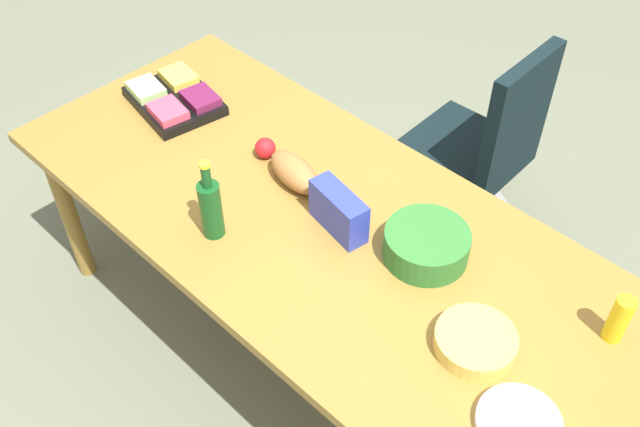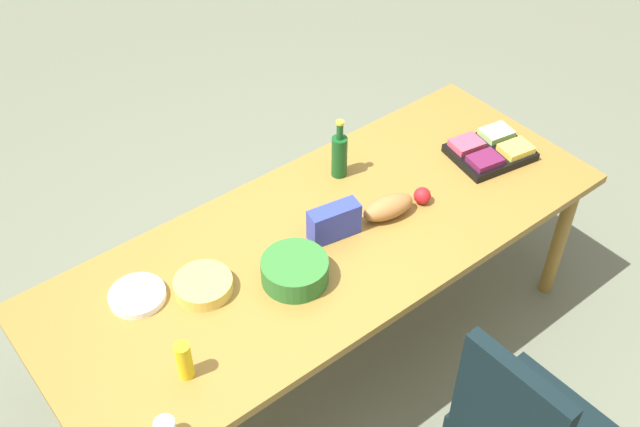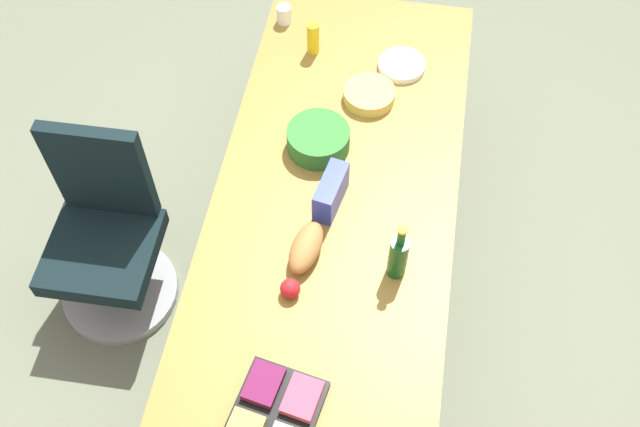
{
  "view_description": "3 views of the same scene",
  "coord_description": "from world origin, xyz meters",
  "px_view_note": "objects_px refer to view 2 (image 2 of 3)",
  "views": [
    {
      "loc": [
        1.07,
        -1.2,
        2.47
      ],
      "look_at": [
        -0.04,
        -0.05,
        0.89
      ],
      "focal_mm": 40.17,
      "sensor_mm": 36.0,
      "label": 1
    },
    {
      "loc": [
        1.43,
        1.75,
        2.99
      ],
      "look_at": [
        -0.02,
        -0.07,
        0.86
      ],
      "focal_mm": 42.1,
      "sensor_mm": 36.0,
      "label": 2
    },
    {
      "loc": [
        -1.71,
        -0.24,
        3.22
      ],
      "look_at": [
        -0.14,
        0.04,
        0.87
      ],
      "focal_mm": 41.04,
      "sensor_mm": 36.0,
      "label": 3
    }
  ],
  "objects_px": {
    "chip_bowl": "(203,285)",
    "apple_red": "(422,196)",
    "wine_bottle": "(339,155)",
    "chip_bag_blue": "(334,222)",
    "mustard_bottle": "(184,361)",
    "paper_plate_stack": "(137,296)",
    "salad_bowl": "(295,271)",
    "bread_loaf": "(388,207)",
    "conference_table": "(327,248)",
    "fruit_platter": "(490,150)"
  },
  "relations": [
    {
      "from": "chip_bowl",
      "to": "apple_red",
      "type": "height_order",
      "value": "apple_red"
    },
    {
      "from": "chip_bowl",
      "to": "wine_bottle",
      "type": "bearing_deg",
      "value": -165.8
    },
    {
      "from": "chip_bag_blue",
      "to": "mustard_bottle",
      "type": "xyz_separation_m",
      "value": [
        0.85,
        0.22,
        0.01
      ]
    },
    {
      "from": "paper_plate_stack",
      "to": "apple_red",
      "type": "height_order",
      "value": "apple_red"
    },
    {
      "from": "chip_bag_blue",
      "to": "salad_bowl",
      "type": "bearing_deg",
      "value": 19.58
    },
    {
      "from": "chip_bowl",
      "to": "salad_bowl",
      "type": "distance_m",
      "value": 0.36
    },
    {
      "from": "paper_plate_stack",
      "to": "apple_red",
      "type": "bearing_deg",
      "value": 167.37
    },
    {
      "from": "paper_plate_stack",
      "to": "mustard_bottle",
      "type": "distance_m",
      "value": 0.43
    },
    {
      "from": "apple_red",
      "to": "mustard_bottle",
      "type": "bearing_deg",
      "value": 6.35
    },
    {
      "from": "bread_loaf",
      "to": "salad_bowl",
      "type": "height_order",
      "value": "same"
    },
    {
      "from": "chip_bag_blue",
      "to": "salad_bowl",
      "type": "height_order",
      "value": "chip_bag_blue"
    },
    {
      "from": "apple_red",
      "to": "wine_bottle",
      "type": "relative_size",
      "value": 0.26
    },
    {
      "from": "salad_bowl",
      "to": "wine_bottle",
      "type": "height_order",
      "value": "wine_bottle"
    },
    {
      "from": "paper_plate_stack",
      "to": "bread_loaf",
      "type": "distance_m",
      "value": 1.1
    },
    {
      "from": "conference_table",
      "to": "chip_bowl",
      "type": "distance_m",
      "value": 0.58
    },
    {
      "from": "conference_table",
      "to": "apple_red",
      "type": "height_order",
      "value": "apple_red"
    },
    {
      "from": "chip_bag_blue",
      "to": "paper_plate_stack",
      "type": "relative_size",
      "value": 1.0
    },
    {
      "from": "fruit_platter",
      "to": "conference_table",
      "type": "bearing_deg",
      "value": -3.39
    },
    {
      "from": "conference_table",
      "to": "bread_loaf",
      "type": "bearing_deg",
      "value": 166.93
    },
    {
      "from": "bread_loaf",
      "to": "salad_bowl",
      "type": "distance_m",
      "value": 0.54
    },
    {
      "from": "chip_bag_blue",
      "to": "apple_red",
      "type": "xyz_separation_m",
      "value": [
        -0.43,
        0.08,
        -0.04
      ]
    },
    {
      "from": "paper_plate_stack",
      "to": "apple_red",
      "type": "xyz_separation_m",
      "value": [
        -1.25,
        0.28,
        0.02
      ]
    },
    {
      "from": "paper_plate_stack",
      "to": "conference_table",
      "type": "bearing_deg",
      "value": 166.68
    },
    {
      "from": "conference_table",
      "to": "salad_bowl",
      "type": "bearing_deg",
      "value": 23.57
    },
    {
      "from": "salad_bowl",
      "to": "chip_bag_blue",
      "type": "bearing_deg",
      "value": -160.42
    },
    {
      "from": "bread_loaf",
      "to": "wine_bottle",
      "type": "relative_size",
      "value": 0.81
    },
    {
      "from": "chip_bowl",
      "to": "mustard_bottle",
      "type": "bearing_deg",
      "value": 49.37
    },
    {
      "from": "apple_red",
      "to": "mustard_bottle",
      "type": "height_order",
      "value": "mustard_bottle"
    },
    {
      "from": "apple_red",
      "to": "chip_bowl",
      "type": "bearing_deg",
      "value": -8.72
    },
    {
      "from": "bread_loaf",
      "to": "apple_red",
      "type": "distance_m",
      "value": 0.18
    },
    {
      "from": "bread_loaf",
      "to": "apple_red",
      "type": "bearing_deg",
      "value": 171.2
    },
    {
      "from": "apple_red",
      "to": "salad_bowl",
      "type": "bearing_deg",
      "value": 1.51
    },
    {
      "from": "chip_bowl",
      "to": "wine_bottle",
      "type": "relative_size",
      "value": 0.78
    },
    {
      "from": "conference_table",
      "to": "paper_plate_stack",
      "type": "bearing_deg",
      "value": -13.32
    },
    {
      "from": "chip_bowl",
      "to": "fruit_platter",
      "type": "relative_size",
      "value": 0.57
    },
    {
      "from": "salad_bowl",
      "to": "bread_loaf",
      "type": "bearing_deg",
      "value": -175.07
    },
    {
      "from": "conference_table",
      "to": "mustard_bottle",
      "type": "distance_m",
      "value": 0.87
    },
    {
      "from": "fruit_platter",
      "to": "bread_loaf",
      "type": "bearing_deg",
      "value": 0.82
    },
    {
      "from": "fruit_platter",
      "to": "wine_bottle",
      "type": "distance_m",
      "value": 0.73
    },
    {
      "from": "salad_bowl",
      "to": "mustard_bottle",
      "type": "distance_m",
      "value": 0.59
    },
    {
      "from": "bread_loaf",
      "to": "wine_bottle",
      "type": "xyz_separation_m",
      "value": [
        -0.02,
        -0.35,
        0.06
      ]
    },
    {
      "from": "chip_bowl",
      "to": "wine_bottle",
      "type": "xyz_separation_m",
      "value": [
        -0.87,
        -0.22,
        0.09
      ]
    },
    {
      "from": "conference_table",
      "to": "mustard_bottle",
      "type": "relative_size",
      "value": 15.62
    },
    {
      "from": "wine_bottle",
      "to": "mustard_bottle",
      "type": "bearing_deg",
      "value": 24.82
    },
    {
      "from": "chip_bowl",
      "to": "mustard_bottle",
      "type": "distance_m",
      "value": 0.4
    },
    {
      "from": "chip_bowl",
      "to": "apple_red",
      "type": "relative_size",
      "value": 3.03
    },
    {
      "from": "wine_bottle",
      "to": "chip_bowl",
      "type": "bearing_deg",
      "value": 14.2
    },
    {
      "from": "conference_table",
      "to": "bread_loaf",
      "type": "relative_size",
      "value": 10.48
    },
    {
      "from": "conference_table",
      "to": "wine_bottle",
      "type": "height_order",
      "value": "wine_bottle"
    },
    {
      "from": "chip_bowl",
      "to": "fruit_platter",
      "type": "height_order",
      "value": "fruit_platter"
    }
  ]
}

